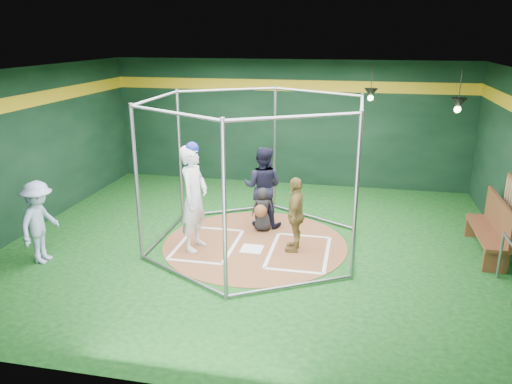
% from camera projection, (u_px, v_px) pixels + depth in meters
% --- Properties ---
extents(room_shell, '(10.10, 9.10, 3.53)m').
position_uv_depth(room_shell, '(255.00, 162.00, 9.82)').
color(room_shell, '#0D3B0F').
rests_on(room_shell, ground).
extents(clay_disc, '(3.80, 3.80, 0.01)m').
position_uv_depth(clay_disc, '(255.00, 244.00, 10.35)').
color(clay_disc, brown).
rests_on(clay_disc, ground).
extents(home_plate, '(0.43, 0.43, 0.01)m').
position_uv_depth(home_plate, '(252.00, 249.00, 10.07)').
color(home_plate, white).
rests_on(home_plate, clay_disc).
extents(batter_box_left, '(1.17, 1.77, 0.01)m').
position_uv_depth(batter_box_left, '(208.00, 244.00, 10.30)').
color(batter_box_left, white).
rests_on(batter_box_left, clay_disc).
extents(batter_box_right, '(1.17, 1.77, 0.01)m').
position_uv_depth(batter_box_right, '(299.00, 252.00, 9.93)').
color(batter_box_right, white).
rests_on(batter_box_right, clay_disc).
extents(batting_cage, '(4.05, 4.67, 3.00)m').
position_uv_depth(batting_cage, '(255.00, 174.00, 9.89)').
color(batting_cage, gray).
rests_on(batting_cage, ground).
extents(pendant_lamp_near, '(0.34, 0.34, 0.90)m').
position_uv_depth(pendant_lamp_near, '(371.00, 93.00, 12.44)').
color(pendant_lamp_near, black).
rests_on(pendant_lamp_near, room_shell).
extents(pendant_lamp_far, '(0.34, 0.34, 0.90)m').
position_uv_depth(pendant_lamp_far, '(458.00, 104.00, 10.60)').
color(pendant_lamp_far, black).
rests_on(pendant_lamp_far, room_shell).
extents(batter_figure, '(0.59, 0.82, 2.19)m').
position_uv_depth(batter_figure, '(194.00, 197.00, 9.81)').
color(batter_figure, silver).
rests_on(batter_figure, clay_disc).
extents(visitor_leopard, '(0.37, 0.89, 1.51)m').
position_uv_depth(visitor_leopard, '(296.00, 214.00, 9.83)').
color(visitor_leopard, '#A48A46').
rests_on(visitor_leopard, clay_disc).
extents(catcher_figure, '(0.55, 0.61, 0.99)m').
position_uv_depth(catcher_figure, '(262.00, 209.00, 10.86)').
color(catcher_figure, black).
rests_on(catcher_figure, clay_disc).
extents(umpire, '(0.92, 0.74, 1.81)m').
position_uv_depth(umpire, '(263.00, 187.00, 11.06)').
color(umpire, black).
rests_on(umpire, clay_disc).
extents(bystander_blue, '(0.61, 1.04, 1.59)m').
position_uv_depth(bystander_blue, '(39.00, 222.00, 9.34)').
color(bystander_blue, '#A0B2D4').
rests_on(bystander_blue, ground).
extents(dugout_bench, '(0.45, 1.93, 1.12)m').
position_uv_depth(dugout_bench, '(492.00, 226.00, 9.73)').
color(dugout_bench, brown).
rests_on(dugout_bench, ground).
extents(steel_railing, '(0.05, 1.03, 0.88)m').
position_uv_depth(steel_railing, '(509.00, 259.00, 8.29)').
color(steel_railing, gray).
rests_on(steel_railing, ground).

